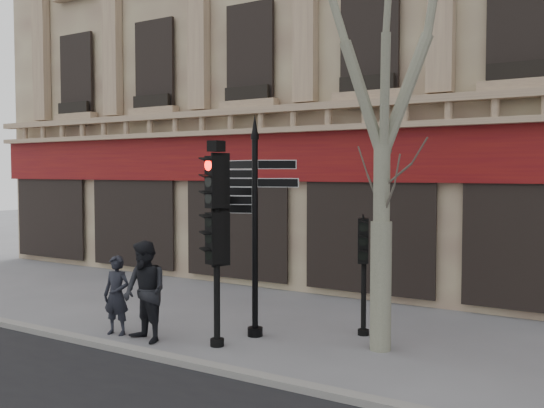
{
  "coord_description": "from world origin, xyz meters",
  "views": [
    {
      "loc": [
        5.87,
        -8.98,
        3.19
      ],
      "look_at": [
        -0.12,
        0.6,
        2.6
      ],
      "focal_mm": 40.0,
      "sensor_mm": 36.0,
      "label": 1
    }
  ],
  "objects": [
    {
      "name": "pedestrian_a",
      "position": [
        -2.96,
        -0.62,
        0.78
      ],
      "size": [
        0.63,
        0.47,
        1.56
      ],
      "primitive_type": "imported",
      "rotation": [
        0.0,
        0.0,
        0.18
      ],
      "color": "black",
      "rests_on": "ground"
    },
    {
      "name": "traffic_signal_main",
      "position": [
        -0.8,
        -0.22,
        2.38
      ],
      "size": [
        0.47,
        0.38,
        3.76
      ],
      "rotation": [
        0.0,
        0.0,
        -0.23
      ],
      "color": "black",
      "rests_on": "ground"
    },
    {
      "name": "kerb",
      "position": [
        0.0,
        -1.4,
        0.06
      ],
      "size": [
        80.0,
        0.25,
        0.12
      ],
      "primitive_type": "cube",
      "color": "gray",
      "rests_on": "ground"
    },
    {
      "name": "traffic_signal_secondary",
      "position": [
        1.17,
        1.91,
        1.61
      ],
      "size": [
        0.47,
        0.41,
        2.3
      ],
      "rotation": [
        0.0,
        0.0,
        0.43
      ],
      "color": "black",
      "rests_on": "ground"
    },
    {
      "name": "building",
      "position": [
        0.0,
        12.48,
        8.99
      ],
      "size": [
        28.0,
        15.52,
        18.0
      ],
      "color": "#977B65",
      "rests_on": "ground"
    },
    {
      "name": "ground",
      "position": [
        0.0,
        0.0,
        0.0
      ],
      "size": [
        80.0,
        80.0,
        0.0
      ],
      "primitive_type": "plane",
      "color": "slate",
      "rests_on": "ground"
    },
    {
      "name": "fingerpost",
      "position": [
        -0.59,
        0.72,
        2.89
      ],
      "size": [
        2.02,
        2.02,
        4.31
      ],
      "rotation": [
        0.0,
        0.0,
        0.13
      ],
      "color": "black",
      "rests_on": "ground"
    },
    {
      "name": "pedestrian_b",
      "position": [
        -2.12,
        -0.71,
        0.95
      ],
      "size": [
        1.07,
        0.92,
        1.91
      ],
      "primitive_type": "imported",
      "rotation": [
        0.0,
        0.0,
        -0.24
      ],
      "color": "black",
      "rests_on": "ground"
    }
  ]
}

